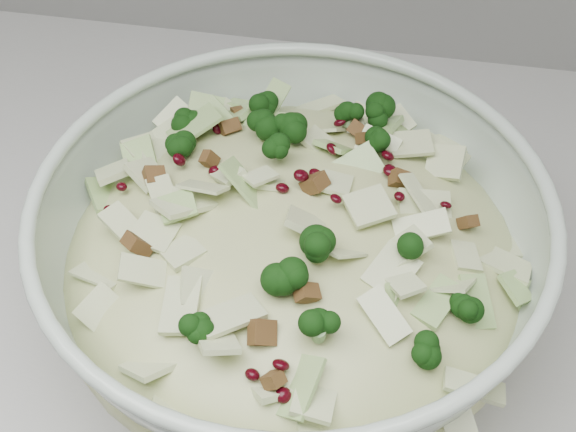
# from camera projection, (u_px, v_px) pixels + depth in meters

# --- Properties ---
(mixing_bowl) EXTENTS (0.43, 0.43, 0.14)m
(mixing_bowl) POSITION_uv_depth(u_px,v_px,m) (292.00, 263.00, 0.57)
(mixing_bowl) COLOR #B2C4B4
(mixing_bowl) RESTS_ON counter
(salad) EXTENTS (0.36, 0.36, 0.14)m
(salad) POSITION_uv_depth(u_px,v_px,m) (292.00, 242.00, 0.55)
(salad) COLOR #C7CD8C
(salad) RESTS_ON mixing_bowl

